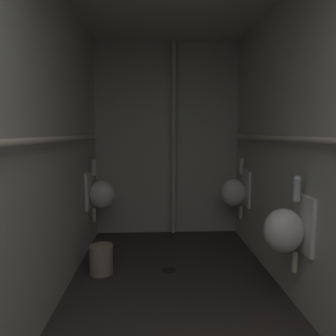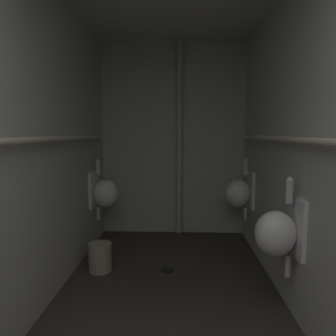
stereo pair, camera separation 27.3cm
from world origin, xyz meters
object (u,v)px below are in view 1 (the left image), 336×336
(urinal_right_mid, at_px, (286,229))
(standpipe_back_wall, at_px, (174,140))
(waste_bin, at_px, (101,259))
(urinal_left_mid, at_px, (100,193))
(urinal_right_far, at_px, (235,192))
(floor_drain, at_px, (169,270))

(urinal_right_mid, relative_size, standpipe_back_wall, 0.29)
(standpipe_back_wall, height_order, waste_bin, standpipe_back_wall)
(urinal_left_mid, height_order, urinal_right_far, same)
(urinal_left_mid, relative_size, urinal_right_far, 1.00)
(urinal_right_far, distance_m, standpipe_back_wall, 1.07)
(urinal_left_mid, relative_size, standpipe_back_wall, 0.29)
(urinal_left_mid, bearing_deg, waste_bin, -80.54)
(standpipe_back_wall, relative_size, waste_bin, 8.92)
(urinal_left_mid, height_order, floor_drain, urinal_left_mid)
(floor_drain, bearing_deg, waste_bin, -177.35)
(urinal_right_mid, height_order, floor_drain, urinal_right_mid)
(standpipe_back_wall, bearing_deg, urinal_left_mid, -151.50)
(urinal_left_mid, xyz_separation_m, urinal_right_far, (1.66, 0.05, 0.00))
(urinal_left_mid, xyz_separation_m, urinal_right_mid, (1.66, -1.47, 0.00))
(standpipe_back_wall, bearing_deg, urinal_right_mid, -69.40)
(floor_drain, distance_m, waste_bin, 0.70)
(urinal_left_mid, distance_m, waste_bin, 0.89)
(urinal_right_mid, relative_size, floor_drain, 5.39)
(urinal_right_mid, distance_m, floor_drain, 1.35)
(urinal_left_mid, relative_size, floor_drain, 5.39)
(urinal_left_mid, distance_m, urinal_right_mid, 2.22)
(urinal_right_mid, bearing_deg, waste_bin, 153.46)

